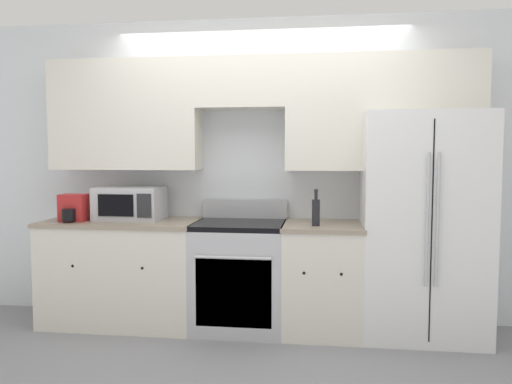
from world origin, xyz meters
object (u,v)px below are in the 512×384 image
Objects in this scene: microwave at (130,203)px; bottle at (316,211)px; oven_range at (240,275)px; refrigerator at (422,225)px.

microwave is 1.59m from bottle.
refrigerator is at bearing 1.70° from oven_range.
refrigerator is 0.85m from bottle.
refrigerator is (1.45, 0.04, 0.43)m from oven_range.
bottle is at bearing -6.72° from microwave.
refrigerator reaches higher than microwave.
refrigerator reaches higher than bottle.
bottle is at bearing -168.60° from refrigerator.
microwave is (-0.96, 0.06, 0.57)m from oven_range.
bottle is (1.57, -0.19, -0.03)m from microwave.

